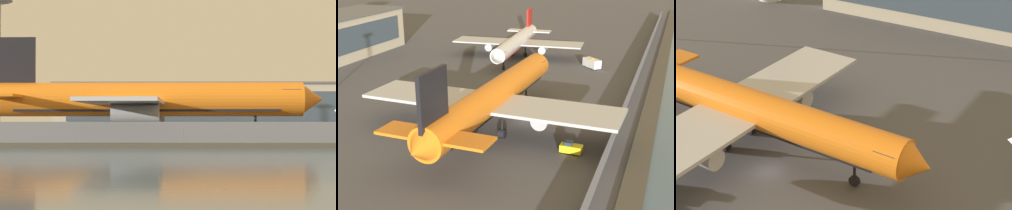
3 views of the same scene
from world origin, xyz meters
The scene contains 7 objects.
ground_plane centered at (0.00, 0.00, 0.00)m, with size 500.00×500.00×0.00m, color #4C4C51.
shoreline_seawall centered at (0.00, -20.50, 0.25)m, with size 320.00×3.00×0.50m.
perimeter_fence centered at (0.00, -16.00, 1.38)m, with size 280.00×0.10×2.76m.
cargo_jet_orange centered at (-5.55, 3.43, 5.71)m, with size 49.83×42.43×14.96m.
passenger_jet_white_red centered at (45.60, 17.03, 4.33)m, with size 40.97×35.54×11.35m.
baggage_tug centered at (-9.91, -10.62, 0.81)m, with size 1.71×3.25×1.80m.
ops_van centered at (41.55, -4.29, 1.28)m, with size 5.15×5.18×2.48m.
Camera 2 is at (-72.48, -23.59, 29.24)m, focal length 50.00 mm.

